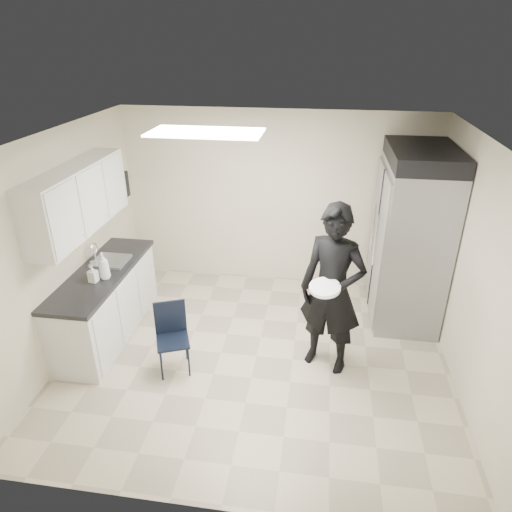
% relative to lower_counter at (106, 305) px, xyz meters
% --- Properties ---
extents(floor, '(4.50, 4.50, 0.00)m').
position_rel_lower_counter_xyz_m(floor, '(1.95, -0.20, -0.43)').
color(floor, '#B6A98F').
rests_on(floor, ground).
extents(ceiling, '(4.50, 4.50, 0.00)m').
position_rel_lower_counter_xyz_m(ceiling, '(1.95, -0.20, 2.17)').
color(ceiling, white).
rests_on(ceiling, back_wall).
extents(back_wall, '(4.50, 0.00, 4.50)m').
position_rel_lower_counter_xyz_m(back_wall, '(1.95, 1.80, 0.87)').
color(back_wall, beige).
rests_on(back_wall, floor).
extents(left_wall, '(0.00, 4.00, 4.00)m').
position_rel_lower_counter_xyz_m(left_wall, '(-0.30, -0.20, 0.87)').
color(left_wall, beige).
rests_on(left_wall, floor).
extents(right_wall, '(0.00, 4.00, 4.00)m').
position_rel_lower_counter_xyz_m(right_wall, '(4.20, -0.20, 0.87)').
color(right_wall, beige).
rests_on(right_wall, floor).
extents(ceiling_panel, '(1.20, 0.60, 0.02)m').
position_rel_lower_counter_xyz_m(ceiling_panel, '(1.35, 0.20, 2.14)').
color(ceiling_panel, white).
rests_on(ceiling_panel, ceiling).
extents(lower_counter, '(0.60, 1.90, 0.86)m').
position_rel_lower_counter_xyz_m(lower_counter, '(0.00, 0.00, 0.00)').
color(lower_counter, silver).
rests_on(lower_counter, floor).
extents(countertop, '(0.64, 1.95, 0.05)m').
position_rel_lower_counter_xyz_m(countertop, '(0.00, 0.00, 0.46)').
color(countertop, black).
rests_on(countertop, lower_counter).
extents(sink, '(0.42, 0.40, 0.14)m').
position_rel_lower_counter_xyz_m(sink, '(0.02, 0.25, 0.44)').
color(sink, gray).
rests_on(sink, countertop).
extents(faucet, '(0.02, 0.02, 0.24)m').
position_rel_lower_counter_xyz_m(faucet, '(-0.18, 0.25, 0.59)').
color(faucet, silver).
rests_on(faucet, countertop).
extents(upper_cabinets, '(0.35, 1.80, 0.75)m').
position_rel_lower_counter_xyz_m(upper_cabinets, '(-0.13, 0.00, 1.40)').
color(upper_cabinets, silver).
rests_on(upper_cabinets, left_wall).
extents(towel_dispenser, '(0.22, 0.30, 0.35)m').
position_rel_lower_counter_xyz_m(towel_dispenser, '(-0.19, 1.15, 1.19)').
color(towel_dispenser, black).
rests_on(towel_dispenser, left_wall).
extents(notice_sticker_left, '(0.00, 0.12, 0.07)m').
position_rel_lower_counter_xyz_m(notice_sticker_left, '(-0.29, -0.10, 0.79)').
color(notice_sticker_left, yellow).
rests_on(notice_sticker_left, left_wall).
extents(notice_sticker_right, '(0.00, 0.12, 0.07)m').
position_rel_lower_counter_xyz_m(notice_sticker_right, '(-0.29, 0.10, 0.75)').
color(notice_sticker_right, yellow).
rests_on(notice_sticker_right, left_wall).
extents(commercial_fridge, '(0.80, 1.35, 2.10)m').
position_rel_lower_counter_xyz_m(commercial_fridge, '(3.78, 1.07, 0.62)').
color(commercial_fridge, gray).
rests_on(commercial_fridge, floor).
extents(fridge_compressor, '(0.80, 1.35, 0.20)m').
position_rel_lower_counter_xyz_m(fridge_compressor, '(3.78, 1.07, 1.77)').
color(fridge_compressor, black).
rests_on(fridge_compressor, commercial_fridge).
extents(folding_chair, '(0.46, 0.46, 0.80)m').
position_rel_lower_counter_xyz_m(folding_chair, '(1.05, -0.57, -0.03)').
color(folding_chair, black).
rests_on(folding_chair, floor).
extents(man_tuxedo, '(0.85, 0.70, 1.98)m').
position_rel_lower_counter_xyz_m(man_tuxedo, '(2.78, -0.20, 0.56)').
color(man_tuxedo, black).
rests_on(man_tuxedo, floor).
extents(bucket_lid, '(0.42, 0.42, 0.04)m').
position_rel_lower_counter_xyz_m(bucket_lid, '(2.70, -0.43, 0.72)').
color(bucket_lid, white).
rests_on(bucket_lid, man_tuxedo).
extents(soap_bottle_a, '(0.17, 0.17, 0.33)m').
position_rel_lower_counter_xyz_m(soap_bottle_a, '(0.14, -0.16, 0.64)').
color(soap_bottle_a, white).
rests_on(soap_bottle_a, countertop).
extents(soap_bottle_b, '(0.11, 0.11, 0.21)m').
position_rel_lower_counter_xyz_m(soap_bottle_b, '(0.04, -0.25, 0.58)').
color(soap_bottle_b, '#A3A3AE').
rests_on(soap_bottle_b, countertop).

